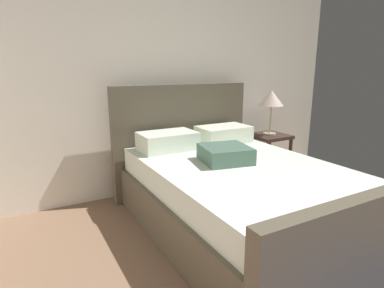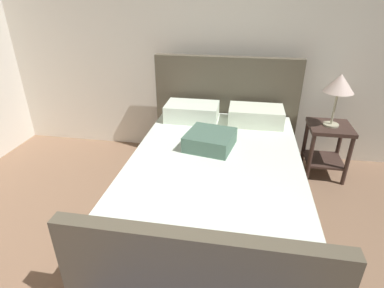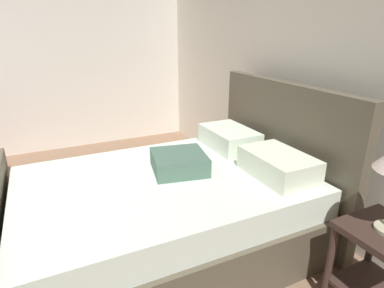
% 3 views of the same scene
% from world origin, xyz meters
% --- Properties ---
extents(wall_back, '(5.16, 0.12, 2.56)m').
position_xyz_m(wall_back, '(0.00, 3.43, 1.28)').
color(wall_back, silver).
rests_on(wall_back, ground).
extents(bed, '(1.64, 2.33, 1.25)m').
position_xyz_m(bed, '(0.25, 2.12, 0.35)').
color(bed, brown).
rests_on(bed, ground).
extents(nightstand_right, '(0.44, 0.44, 0.60)m').
position_xyz_m(nightstand_right, '(1.38, 2.97, 0.40)').
color(nightstand_right, '#392822').
rests_on(nightstand_right, ground).
extents(table_lamp_right, '(0.30, 0.30, 0.55)m').
position_xyz_m(table_lamp_right, '(1.38, 2.97, 1.04)').
color(table_lamp_right, '#B7B293').
rests_on(table_lamp_right, nightstand_right).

